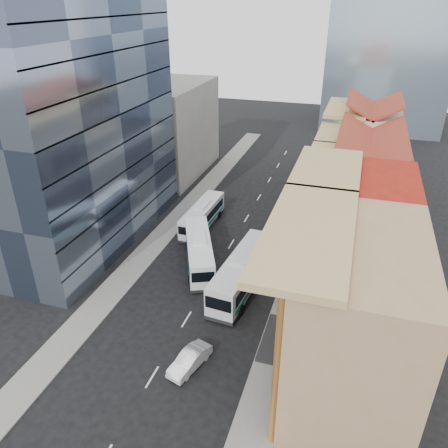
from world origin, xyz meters
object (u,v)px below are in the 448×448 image
(office_tower, at_px, (70,110))
(sedan_right, at_px, (190,360))
(bus_left_near, at_px, (199,251))
(bus_right, at_px, (243,272))
(shophouse_tan, at_px, (356,318))
(bus_left_far, at_px, (202,215))

(office_tower, xyz_separation_m, sedan_right, (19.37, -16.15, -14.31))
(bus_left_near, distance_m, bus_right, 6.16)
(shophouse_tan, relative_size, sedan_right, 3.36)
(sedan_right, bearing_deg, office_tower, 156.93)
(shophouse_tan, xyz_separation_m, bus_left_far, (-18.64, 20.06, -4.40))
(bus_left_far, bearing_deg, sedan_right, -70.83)
(office_tower, xyz_separation_m, bus_right, (20.52, -4.94, -13.08))
(bus_left_far, distance_m, bus_right, 13.70)
(bus_right, bearing_deg, sedan_right, -90.50)
(office_tower, bearing_deg, shophouse_tan, -24.30)
(bus_left_near, bearing_deg, bus_left_far, 83.37)
(shophouse_tan, distance_m, office_tower, 35.19)
(shophouse_tan, height_order, bus_left_near, shophouse_tan)
(bus_right, relative_size, sedan_right, 2.87)
(bus_left_far, height_order, sedan_right, bus_left_far)
(bus_left_far, height_order, bus_right, bus_right)
(shophouse_tan, relative_size, bus_left_near, 1.29)
(bus_left_near, relative_size, bus_right, 0.90)
(bus_left_near, bearing_deg, shophouse_tan, -60.71)
(shophouse_tan, relative_size, bus_right, 1.17)
(bus_right, bearing_deg, office_tower, 171.80)
(office_tower, xyz_separation_m, bus_left_far, (12.36, 6.06, -13.40))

